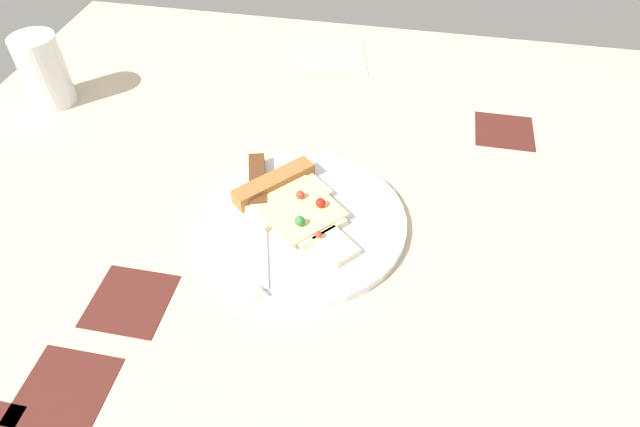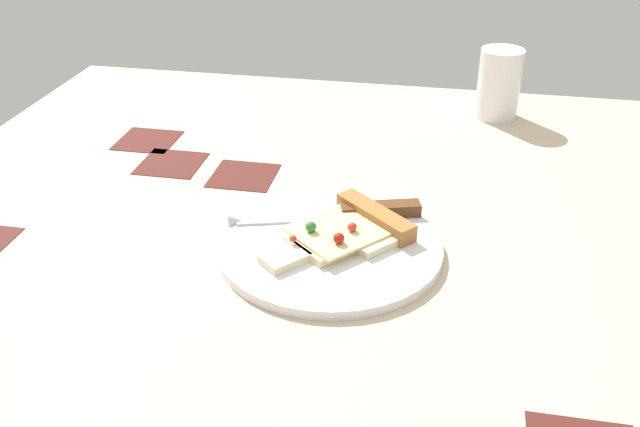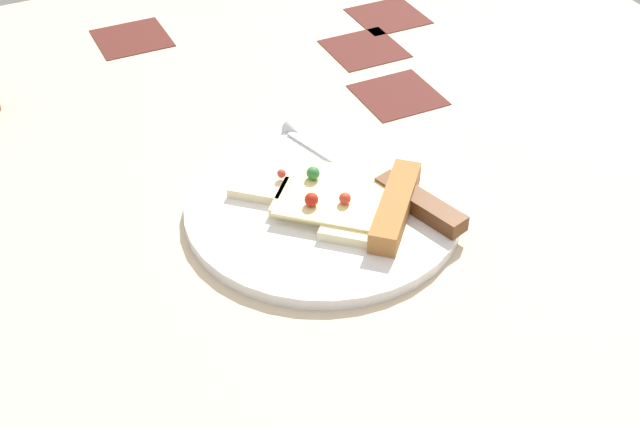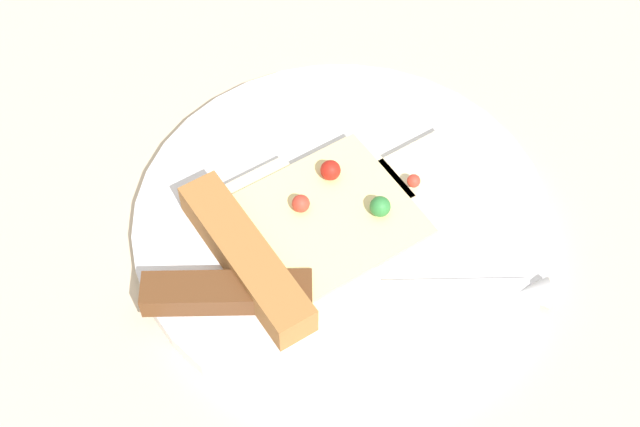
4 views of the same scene
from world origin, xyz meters
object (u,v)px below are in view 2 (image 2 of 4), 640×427
Objects in this scene: knife at (344,213)px; drinking_glass at (499,84)px; plate at (330,247)px; pizza_slice at (347,230)px.

drinking_glass is at bearing -41.93° from knife.
knife reaches higher than plate.
drinking_glass reaches higher than knife.
plate is 6.56cm from knife.
plate is at bearing 89.85° from pizza_slice.
pizza_slice reaches higher than knife.
plate is 51.47cm from drinking_glass.
pizza_slice is 1.57× the size of drinking_glass.
pizza_slice is at bearing 177.04° from knife.
pizza_slice is at bearing -41.74° from plate.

